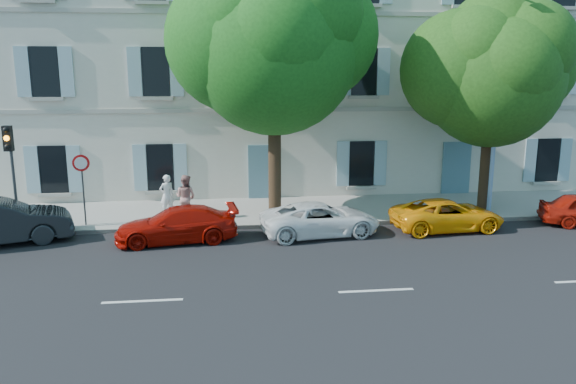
{
  "coord_description": "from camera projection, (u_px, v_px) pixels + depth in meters",
  "views": [
    {
      "loc": [
        -3.88,
        -17.46,
        5.66
      ],
      "look_at": [
        -1.64,
        2.0,
        1.4
      ],
      "focal_mm": 35.0,
      "sensor_mm": 36.0,
      "label": 1
    }
  ],
  "objects": [
    {
      "name": "car_yellow_supercar",
      "position": [
        447.0,
        215.0,
        20.22
      ],
      "size": [
        4.17,
        2.18,
        1.12
      ],
      "primitive_type": "imported",
      "rotation": [
        0.0,
        0.0,
        1.65
      ],
      "color": "#FF9F0A",
      "rests_on": "ground"
    },
    {
      "name": "pedestrian_a",
      "position": [
        167.0,
        195.0,
        21.66
      ],
      "size": [
        0.69,
        0.62,
        1.6
      ],
      "primitive_type": "imported",
      "rotation": [
        0.0,
        0.0,
        3.65
      ],
      "color": "silver",
      "rests_on": "sidewalk"
    },
    {
      "name": "road_sign",
      "position": [
        82.0,
        175.0,
        20.03
      ],
      "size": [
        0.6,
        0.12,
        2.58
      ],
      "color": "#383A3D",
      "rests_on": "sidewalk"
    },
    {
      "name": "car_red_coupe",
      "position": [
        177.0,
        225.0,
        18.82
      ],
      "size": [
        4.22,
        2.11,
        1.18
      ],
      "primitive_type": "imported",
      "rotation": [
        0.0,
        0.0,
        4.83
      ],
      "color": "#A50D04",
      "rests_on": "ground"
    },
    {
      "name": "sidewalk",
      "position": [
        321.0,
        210.0,
        22.89
      ],
      "size": [
        36.0,
        4.5,
        0.15
      ],
      "primitive_type": "cube",
      "color": "#A09E96",
      "rests_on": "ground"
    },
    {
      "name": "pedestrian_b",
      "position": [
        186.0,
        197.0,
        21.03
      ],
      "size": [
        1.04,
        0.96,
        1.7
      ],
      "primitive_type": "imported",
      "rotation": [
        0.0,
        0.0,
        2.64
      ],
      "color": "tan",
      "rests_on": "sidewalk"
    },
    {
      "name": "building",
      "position": [
        302.0,
        63.0,
        27.22
      ],
      "size": [
        28.0,
        7.0,
        12.0
      ],
      "primitive_type": "cube",
      "color": "beige",
      "rests_on": "ground"
    },
    {
      "name": "tree_right",
      "position": [
        492.0,
        78.0,
        21.23
      ],
      "size": [
        5.29,
        5.29,
        8.15
      ],
      "color": "#3A2819",
      "rests_on": "sidewalk"
    },
    {
      "name": "traffic_light",
      "position": [
        10.0,
        155.0,
        19.13
      ],
      "size": [
        0.3,
        0.42,
        3.68
      ],
      "color": "#383A3D",
      "rests_on": "sidewalk"
    },
    {
      "name": "ground",
      "position": [
        344.0,
        245.0,
        18.59
      ],
      "size": [
        90.0,
        90.0,
        0.0
      ],
      "primitive_type": "plane",
      "color": "black"
    },
    {
      "name": "car_white_coupe",
      "position": [
        320.0,
        219.0,
        19.57
      ],
      "size": [
        4.39,
        2.46,
        1.16
      ],
      "primitive_type": "imported",
      "rotation": [
        0.0,
        0.0,
        1.7
      ],
      "color": "white",
      "rests_on": "ground"
    },
    {
      "name": "kerb",
      "position": [
        331.0,
        224.0,
        20.79
      ],
      "size": [
        36.0,
        0.16,
        0.16
      ],
      "primitive_type": "cube",
      "color": "#9E998E",
      "rests_on": "ground"
    },
    {
      "name": "tree_left",
      "position": [
        274.0,
        50.0,
        20.49
      ],
      "size": [
        6.23,
        6.23,
        9.66
      ],
      "color": "#3A2819",
      "rests_on": "sidewalk"
    },
    {
      "name": "street_lamp",
      "position": [
        500.0,
        93.0,
        20.7
      ],
      "size": [
        0.38,
        1.77,
        8.26
      ],
      "color": "#7293BF",
      "rests_on": "sidewalk"
    }
  ]
}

